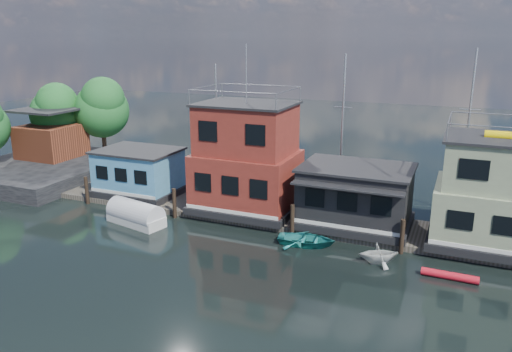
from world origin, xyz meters
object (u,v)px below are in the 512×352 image
at_px(houseboat_blue, 139,172).
at_px(dinghy_teal, 307,240).
at_px(houseboat_red, 247,160).
at_px(tarp_runabout, 136,215).
at_px(houseboat_dark, 355,196).
at_px(houseboat_green, 506,196).
at_px(dinghy_white, 379,253).
at_px(red_kayak, 450,276).

xyz_separation_m(houseboat_blue, dinghy_teal, (15.32, -3.83, -1.83)).
height_order(houseboat_red, tarp_runabout, houseboat_red).
bearing_deg(houseboat_dark, dinghy_teal, -119.76).
distance_m(houseboat_blue, tarp_runabout, 6.06).
height_order(houseboat_blue, houseboat_green, houseboat_green).
bearing_deg(dinghy_white, dinghy_teal, 52.36).
height_order(houseboat_dark, tarp_runabout, houseboat_dark).
bearing_deg(tarp_runabout, red_kayak, 12.21).
height_order(houseboat_red, dinghy_white, houseboat_red).
bearing_deg(houseboat_blue, houseboat_dark, -0.06).
bearing_deg(houseboat_red, red_kayak, -19.89).
bearing_deg(dinghy_teal, dinghy_white, -109.04).
distance_m(dinghy_white, dinghy_teal, 4.72).
bearing_deg(dinghy_white, red_kayak, -125.05).
relative_size(houseboat_green, dinghy_white, 3.56).
bearing_deg(houseboat_dark, tarp_runabout, -161.07).
relative_size(houseboat_blue, houseboat_green, 0.76).
relative_size(houseboat_dark, tarp_runabout, 1.58).
relative_size(houseboat_red, houseboat_green, 1.41).
height_order(houseboat_blue, tarp_runabout, houseboat_blue).
bearing_deg(red_kayak, dinghy_white, 173.72).
height_order(houseboat_green, red_kayak, houseboat_green).
bearing_deg(houseboat_red, dinghy_white, -24.07).
xyz_separation_m(houseboat_blue, red_kayak, (23.88, -5.20, -1.99)).
bearing_deg(houseboat_dark, houseboat_blue, 179.94).
height_order(houseboat_dark, dinghy_teal, houseboat_dark).
height_order(red_kayak, dinghy_white, dinghy_white).
bearing_deg(dinghy_teal, red_kayak, -107.86).
distance_m(houseboat_blue, red_kayak, 24.52).
bearing_deg(houseboat_blue, tarp_runabout, -57.42).
bearing_deg(dinghy_teal, houseboat_red, 47.97).
bearing_deg(houseboat_red, houseboat_dark, -0.14).
bearing_deg(tarp_runabout, dinghy_white, 13.85).
height_order(houseboat_green, tarp_runabout, houseboat_green).
distance_m(houseboat_blue, dinghy_white, 20.56).
xyz_separation_m(houseboat_dark, red_kayak, (6.38, -5.18, -2.20)).
relative_size(houseboat_dark, houseboat_green, 0.88).
bearing_deg(dinghy_white, tarp_runabout, 63.59).
bearing_deg(red_kayak, houseboat_dark, 142.35).
distance_m(houseboat_green, red_kayak, 6.71).
bearing_deg(houseboat_dark, houseboat_green, 0.12).
relative_size(tarp_runabout, dinghy_teal, 1.28).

